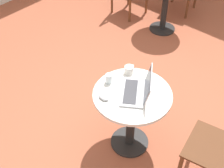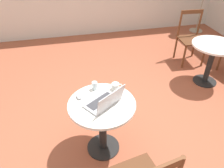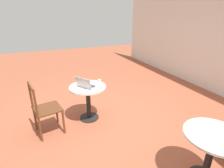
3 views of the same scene
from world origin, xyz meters
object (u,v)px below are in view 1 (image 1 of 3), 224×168
at_px(cafe_table_near, 132,107).
at_px(chair_near_front, 220,150).
at_px(mouse, 104,97).
at_px(drinking_glass, 109,79).
at_px(mug, 129,70).
at_px(laptop, 138,90).

height_order(cafe_table_near, chair_near_front, chair_near_front).
bearing_deg(mouse, drinking_glass, 30.07).
relative_size(cafe_table_near, mug, 5.92).
xyz_separation_m(laptop, mouse, (-0.24, 0.18, -0.03)).
height_order(laptop, drinking_glass, laptop).
relative_size(laptop, mug, 3.70).
xyz_separation_m(cafe_table_near, mouse, (-0.21, 0.15, 0.19)).
bearing_deg(laptop, chair_near_front, -81.18).
height_order(chair_near_front, drinking_glass, chair_near_front).
bearing_deg(drinking_glass, mug, -13.00).
height_order(chair_near_front, mug, chair_near_front).
xyz_separation_m(cafe_table_near, mug, (0.19, 0.20, 0.21)).
bearing_deg(laptop, mug, 54.08).
bearing_deg(drinking_glass, chair_near_front, -80.51).
distance_m(laptop, mouse, 0.30).
xyz_separation_m(cafe_table_near, drinking_glass, (-0.03, 0.25, 0.22)).
bearing_deg(mouse, cafe_table_near, -34.56).
distance_m(cafe_table_near, laptop, 0.23).
bearing_deg(chair_near_front, mouse, 110.60).
bearing_deg(laptop, drinking_glass, 101.33).
bearing_deg(mug, cafe_table_near, -134.21).
xyz_separation_m(cafe_table_near, laptop, (0.03, -0.03, 0.22)).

